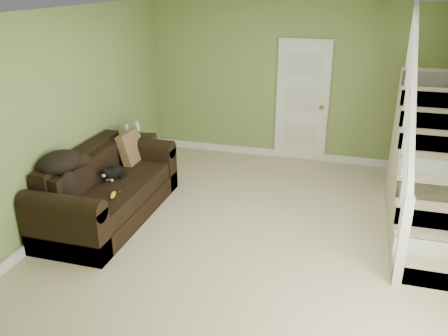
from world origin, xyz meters
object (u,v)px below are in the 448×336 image
Objects in this scene: sofa at (107,192)px; banana at (113,195)px; cat at (113,173)px; side_table at (136,157)px.

sofa is 0.50m from banana.
cat reaches higher than banana.
banana is (0.30, -0.36, 0.17)m from sofa.
cat is 2.39× the size of banana.
sofa is 4.90× the size of cat.
sofa is at bearing -80.88° from side_table.
cat is 0.55m from banana.
sofa reaches higher than side_table.
sofa is at bearing 113.43° from banana.
sofa is 0.26m from cat.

